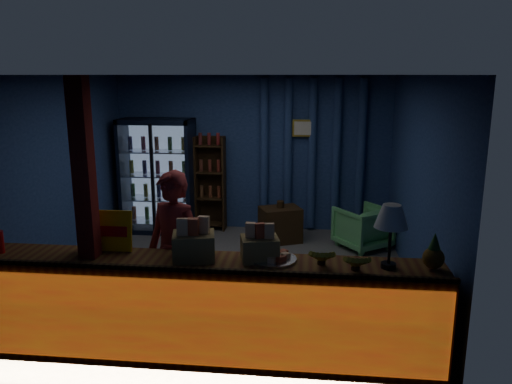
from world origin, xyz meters
TOP-DOWN VIEW (x-y plane):
  - ground at (0.00, 0.00)m, footprint 4.60×4.60m
  - room_walls at (0.00, 0.00)m, footprint 4.60×4.60m
  - counter at (0.00, -1.91)m, footprint 4.40×0.57m
  - support_post at (-1.05, -1.90)m, footprint 0.16×0.16m
  - beverage_cooler at (-1.55, 1.92)m, footprint 1.20×0.62m
  - bottle_shelf at (-0.70, 2.06)m, footprint 0.50×0.28m
  - curtain_folds at (1.00, 2.14)m, footprint 1.74×0.14m
  - framed_picture at (0.85, 2.10)m, footprint 0.36×0.04m
  - shopkeeper at (-0.38, -1.44)m, footprint 0.72×0.59m
  - green_chair at (1.80, 1.33)m, footprint 0.98×0.99m
  - side_table at (0.52, 1.49)m, footprint 0.74×0.65m
  - yellow_sign at (-0.95, -1.72)m, footprint 0.49×0.10m
  - snack_box_left at (-0.07, -1.86)m, footprint 0.43×0.38m
  - snack_box_centre at (0.53, -1.81)m, footprint 0.39×0.34m
  - pastry_tray at (0.65, -1.82)m, footprint 0.43×0.43m
  - banana_bunches at (1.24, -1.96)m, footprint 0.55×0.32m
  - table_lamp at (1.67, -1.89)m, footprint 0.29×0.29m
  - pineapple at (2.05, -1.89)m, footprint 0.19×0.19m

SIDE VIEW (x-z plane):
  - ground at x=0.00m, z-range 0.00..0.00m
  - side_table at x=0.52m, z-range -0.05..0.62m
  - green_chair at x=1.80m, z-range 0.00..0.65m
  - counter at x=0.00m, z-range -0.02..0.97m
  - bottle_shelf at x=-0.70m, z-range -0.01..1.59m
  - shopkeeper at x=-0.38m, z-range 0.00..1.68m
  - beverage_cooler at x=-1.55m, z-range -0.02..1.88m
  - pastry_tray at x=0.65m, z-range 0.94..1.01m
  - banana_bunches at x=1.24m, z-range 0.95..1.13m
  - snack_box_centre at x=0.53m, z-range 0.90..1.25m
  - pineapple at x=2.05m, z-range 0.92..1.25m
  - snack_box_left at x=-0.07m, z-range 0.89..1.29m
  - yellow_sign at x=-0.95m, z-range 0.95..1.34m
  - support_post at x=-1.05m, z-range 0.00..2.60m
  - curtain_folds at x=1.00m, z-range 0.05..2.55m
  - table_lamp at x=1.67m, z-range 1.11..1.68m
  - room_walls at x=0.00m, z-range -0.73..3.87m
  - framed_picture at x=0.85m, z-range 1.61..1.89m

